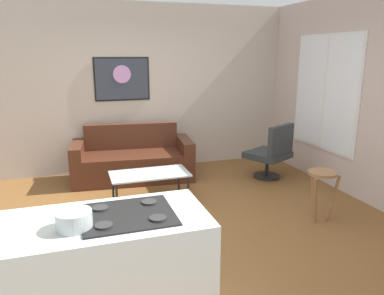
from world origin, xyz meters
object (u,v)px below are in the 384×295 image
(coffee_table, at_px, (150,175))
(armchair, at_px, (272,152))
(bar_stool, at_px, (322,182))
(mixing_bowl, at_px, (74,220))
(couch, at_px, (133,161))
(wall_painting, at_px, (122,79))

(coffee_table, distance_m, armchair, 2.10)
(armchair, bearing_deg, coffee_table, -169.71)
(bar_stool, distance_m, mixing_bowl, 3.13)
(bar_stool, bearing_deg, mixing_bowl, -155.28)
(coffee_table, distance_m, mixing_bowl, 2.72)
(mixing_bowl, bearing_deg, coffee_table, 68.86)
(armchair, height_order, mixing_bowl, mixing_bowl)
(armchair, bearing_deg, couch, 161.63)
(coffee_table, xyz_separation_m, wall_painting, (-0.11, 1.58, 1.19))
(bar_stool, xyz_separation_m, mixing_bowl, (-2.80, -1.29, 0.50))
(armchair, relative_size, bar_stool, 1.46)
(bar_stool, height_order, mixing_bowl, mixing_bowl)
(wall_painting, bearing_deg, armchair, -28.94)
(armchair, distance_m, wall_painting, 2.73)
(wall_painting, bearing_deg, mixing_bowl, -101.83)
(couch, xyz_separation_m, mixing_bowl, (-0.90, -3.55, 0.69))
(mixing_bowl, height_order, wall_painting, wall_painting)
(bar_stool, bearing_deg, couch, 130.14)
(coffee_table, bearing_deg, bar_stool, -32.50)
(armchair, bearing_deg, bar_stool, -98.03)
(mixing_bowl, xyz_separation_m, wall_painting, (0.85, 4.05, 0.58))
(coffee_table, bearing_deg, armchair, 10.29)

